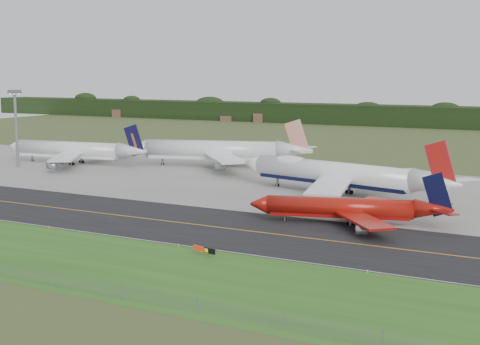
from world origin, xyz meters
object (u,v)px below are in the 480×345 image
(jet_red_737, at_px, (351,208))
(jet_star_tail, at_px, (221,151))
(jet_navy_gold, at_px, (76,150))
(jet_ba_747, at_px, (339,174))
(taxiway_sign, at_px, (204,250))
(floodlight_mast, at_px, (16,114))

(jet_red_737, bearing_deg, jet_star_tail, 136.64)
(jet_red_737, bearing_deg, jet_navy_gold, 158.25)
(jet_ba_747, bearing_deg, taxiway_sign, -90.84)
(jet_red_737, relative_size, taxiway_sign, 8.41)
(floodlight_mast, height_order, taxiway_sign, floodlight_mast)
(jet_ba_747, height_order, taxiway_sign, jet_ba_747)
(jet_star_tail, bearing_deg, floodlight_mast, -152.85)
(jet_navy_gold, bearing_deg, jet_ba_747, -8.55)
(jet_ba_747, xyz_separation_m, jet_star_tail, (-51.59, 31.16, 0.03))
(jet_navy_gold, bearing_deg, taxiway_sign, -39.38)
(jet_red_737, bearing_deg, jet_ba_747, 113.50)
(jet_ba_747, relative_size, taxiway_sign, 12.82)
(floodlight_mast, bearing_deg, jet_star_tail, 27.15)
(jet_star_tail, height_order, taxiway_sign, jet_star_tail)
(jet_star_tail, bearing_deg, jet_ba_747, -31.14)
(jet_red_737, height_order, taxiway_sign, jet_red_737)
(jet_ba_747, relative_size, jet_navy_gold, 1.13)
(taxiway_sign, bearing_deg, jet_star_tail, 117.63)
(jet_navy_gold, relative_size, floodlight_mast, 2.18)
(floodlight_mast, distance_m, taxiway_sign, 129.67)
(jet_red_737, relative_size, jet_star_tail, 0.68)
(jet_red_737, xyz_separation_m, jet_navy_gold, (-111.89, 44.65, 1.58))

